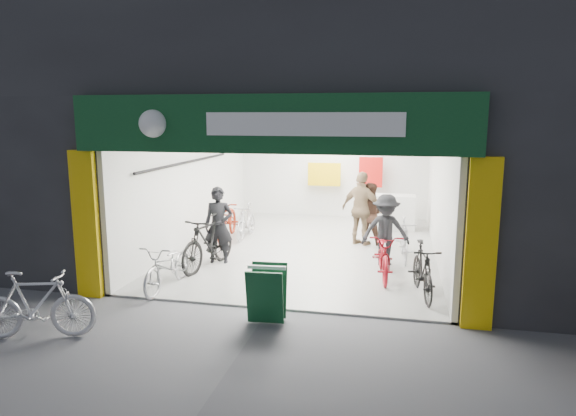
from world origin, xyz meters
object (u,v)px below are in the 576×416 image
(bike_right_front, at_px, (423,271))
(parked_bike, at_px, (36,305))
(sandwich_board, at_px, (267,292))
(bike_left_front, at_px, (168,266))

(bike_right_front, distance_m, parked_bike, 6.22)
(bike_right_front, relative_size, parked_bike, 0.97)
(parked_bike, bearing_deg, sandwich_board, -84.14)
(parked_bike, relative_size, sandwich_board, 1.92)
(bike_left_front, relative_size, sandwich_board, 1.93)
(bike_left_front, height_order, parked_bike, parked_bike)
(parked_bike, bearing_deg, bike_left_front, -37.81)
(parked_bike, distance_m, sandwich_board, 3.35)
(bike_left_front, xyz_separation_m, sandwich_board, (2.17, -1.10, 0.04))
(bike_left_front, xyz_separation_m, parked_bike, (-0.93, -2.37, 0.06))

